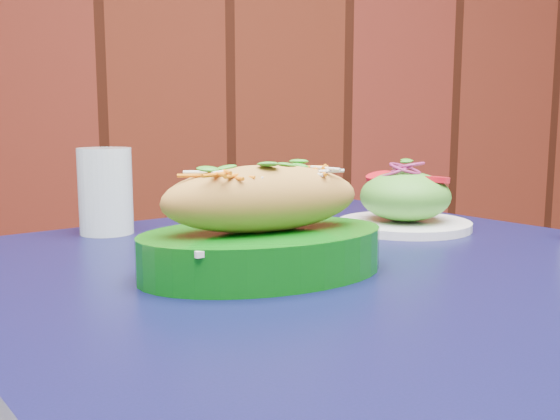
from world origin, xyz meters
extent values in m
cube|color=black|center=(0.31, 1.64, 0.73)|extent=(1.06, 1.06, 0.03)
cylinder|color=black|center=(0.47, 2.08, 0.36)|extent=(0.04, 0.04, 0.72)
cube|color=white|center=(0.22, 1.60, 0.79)|extent=(0.23, 0.17, 0.01)
ellipsoid|color=#C58F3E|center=(0.22, 1.60, 0.83)|extent=(0.23, 0.13, 0.07)
cylinder|color=white|center=(0.48, 1.81, 0.76)|extent=(0.20, 0.20, 0.01)
ellipsoid|color=#4C992D|center=(0.48, 1.81, 0.80)|extent=(0.13, 0.13, 0.07)
cylinder|color=red|center=(0.51, 1.79, 0.83)|extent=(0.04, 0.04, 0.01)
cylinder|color=red|center=(0.45, 1.84, 0.83)|extent=(0.04, 0.04, 0.01)
cylinder|color=red|center=(0.48, 1.85, 0.83)|extent=(0.04, 0.04, 0.01)
torus|color=#8D1E5C|center=(0.48, 1.81, 0.84)|extent=(0.05, 0.05, 0.00)
torus|color=#8D1E5C|center=(0.48, 1.81, 0.84)|extent=(0.05, 0.05, 0.00)
torus|color=#8D1E5C|center=(0.48, 1.81, 0.85)|extent=(0.05, 0.05, 0.00)
cylinder|color=silver|center=(0.05, 1.87, 0.81)|extent=(0.08, 0.08, 0.12)
camera|label=1|loc=(0.09, 0.97, 0.91)|focal=40.00mm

